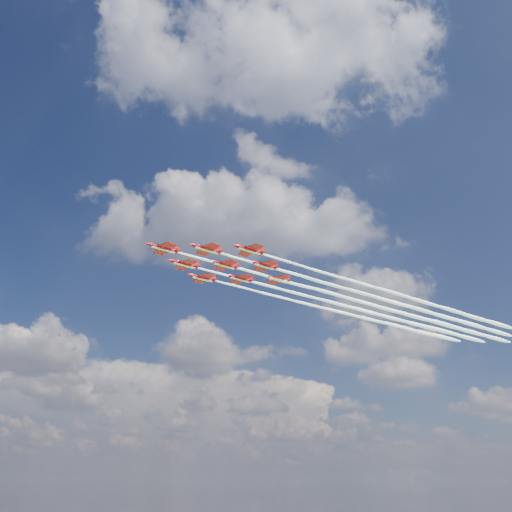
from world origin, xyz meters
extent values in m
cylinder|color=#A90914|center=(-19.71, -9.95, 88.73)|extent=(6.68, 6.12, 1.10)
cone|color=#A90914|center=(-23.42, -13.26, 88.73)|extent=(2.22, 2.14, 1.10)
cone|color=#A90914|center=(-16.21, -6.83, 88.73)|extent=(1.78, 1.74, 1.00)
ellipsoid|color=black|center=(-21.19, -11.28, 89.18)|extent=(2.15, 2.06, 0.71)
cube|color=#A90914|center=(-19.33, -9.62, 88.68)|extent=(8.48, 8.96, 0.14)
cube|color=#A90914|center=(-16.73, -7.30, 88.73)|extent=(3.43, 3.60, 0.12)
cube|color=#A90914|center=(-16.58, -7.17, 89.63)|extent=(1.28, 1.16, 1.79)
cube|color=white|center=(-19.71, -9.95, 88.23)|extent=(6.17, 5.64, 0.12)
cylinder|color=#A90914|center=(-7.49, -8.11, 88.73)|extent=(6.68, 6.12, 1.10)
cone|color=#A90914|center=(-11.21, -11.43, 88.73)|extent=(2.22, 2.14, 1.10)
cone|color=#A90914|center=(-4.00, -5.00, 88.73)|extent=(1.78, 1.74, 1.00)
ellipsoid|color=black|center=(-8.98, -9.44, 89.18)|extent=(2.15, 2.06, 0.71)
cube|color=#A90914|center=(-7.12, -7.78, 88.68)|extent=(8.48, 8.96, 0.14)
cube|color=#A90914|center=(-4.52, -5.46, 88.73)|extent=(3.43, 3.60, 0.12)
cube|color=#A90914|center=(-4.37, -5.33, 89.63)|extent=(1.28, 1.16, 1.79)
cube|color=white|center=(-7.49, -8.11, 88.23)|extent=(6.17, 5.64, 0.12)
cylinder|color=#A90914|center=(-16.48, 1.98, 88.73)|extent=(6.68, 6.12, 1.10)
cone|color=#A90914|center=(-20.20, -1.34, 88.73)|extent=(2.22, 2.14, 1.10)
cone|color=#A90914|center=(-12.99, 5.09, 88.73)|extent=(1.78, 1.74, 1.00)
ellipsoid|color=black|center=(-17.97, 0.65, 89.18)|extent=(2.15, 2.06, 0.71)
cube|color=#A90914|center=(-16.11, 2.31, 88.68)|extent=(8.48, 8.96, 0.14)
cube|color=#A90914|center=(-13.51, 4.63, 88.73)|extent=(3.43, 3.60, 0.12)
cube|color=#A90914|center=(-13.36, 4.76, 89.63)|extent=(1.28, 1.16, 1.79)
cube|color=white|center=(-16.48, 1.98, 88.23)|extent=(6.17, 5.64, 0.12)
cylinder|color=#A90914|center=(4.73, -6.27, 88.73)|extent=(6.68, 6.12, 1.10)
cone|color=#A90914|center=(1.01, -9.59, 88.73)|extent=(2.22, 2.14, 1.10)
cone|color=#A90914|center=(8.22, -3.16, 88.73)|extent=(1.78, 1.74, 1.00)
ellipsoid|color=black|center=(3.24, -7.60, 89.18)|extent=(2.15, 2.06, 0.71)
cube|color=#A90914|center=(5.10, -5.94, 88.68)|extent=(8.48, 8.96, 0.14)
cube|color=#A90914|center=(7.70, -3.62, 88.73)|extent=(3.43, 3.60, 0.12)
cube|color=#A90914|center=(7.85, -3.49, 89.63)|extent=(1.28, 1.16, 1.79)
cube|color=white|center=(4.73, -6.27, 88.23)|extent=(6.17, 5.64, 0.12)
cylinder|color=#A90914|center=(-4.27, 3.82, 88.73)|extent=(6.68, 6.12, 1.10)
cone|color=#A90914|center=(-7.98, 0.50, 88.73)|extent=(2.22, 2.14, 1.10)
cone|color=#A90914|center=(-0.77, 6.93, 88.73)|extent=(1.78, 1.74, 1.00)
ellipsoid|color=black|center=(-5.75, 2.49, 89.18)|extent=(2.15, 2.06, 0.71)
cube|color=#A90914|center=(-3.90, 4.15, 88.68)|extent=(8.48, 8.96, 0.14)
cube|color=#A90914|center=(-1.29, 6.47, 88.73)|extent=(3.43, 3.60, 0.12)
cube|color=#A90914|center=(-1.15, 6.60, 89.63)|extent=(1.28, 1.16, 1.79)
cube|color=white|center=(-4.27, 3.82, 88.23)|extent=(6.17, 5.64, 0.12)
cylinder|color=#A90914|center=(-13.26, 13.90, 88.73)|extent=(6.68, 6.12, 1.10)
cone|color=#A90914|center=(-16.98, 10.59, 88.73)|extent=(2.22, 2.14, 1.10)
cone|color=#A90914|center=(-9.77, 17.02, 88.73)|extent=(1.78, 1.74, 1.00)
ellipsoid|color=black|center=(-14.75, 12.58, 89.18)|extent=(2.15, 2.06, 0.71)
cube|color=#A90914|center=(-12.89, 14.24, 88.68)|extent=(8.48, 8.96, 0.14)
cube|color=#A90914|center=(-10.29, 16.56, 88.73)|extent=(3.43, 3.60, 0.12)
cube|color=#A90914|center=(-10.14, 16.69, 89.63)|extent=(1.28, 1.16, 1.79)
cube|color=white|center=(-13.26, 13.90, 88.23)|extent=(6.17, 5.64, 0.12)
cylinder|color=#A90914|center=(7.95, 5.66, 88.73)|extent=(6.68, 6.12, 1.10)
cone|color=#A90914|center=(4.23, 2.34, 88.73)|extent=(2.22, 2.14, 1.10)
cone|color=#A90914|center=(11.44, 8.77, 88.73)|extent=(1.78, 1.74, 1.00)
ellipsoid|color=black|center=(6.46, 4.33, 89.18)|extent=(2.15, 2.06, 0.71)
cube|color=#A90914|center=(8.32, 5.99, 88.68)|extent=(8.48, 8.96, 0.14)
cube|color=#A90914|center=(10.92, 8.31, 88.73)|extent=(3.43, 3.60, 0.12)
cube|color=#A90914|center=(11.07, 8.44, 89.63)|extent=(1.28, 1.16, 1.79)
cube|color=white|center=(7.95, 5.66, 88.23)|extent=(6.17, 5.64, 0.12)
cylinder|color=#A90914|center=(-1.05, 15.74, 88.73)|extent=(6.68, 6.12, 1.10)
cone|color=#A90914|center=(-4.76, 12.43, 88.73)|extent=(2.22, 2.14, 1.10)
cone|color=#A90914|center=(2.45, 18.86, 88.73)|extent=(1.78, 1.74, 1.00)
ellipsoid|color=black|center=(-2.53, 14.42, 89.18)|extent=(2.15, 2.06, 0.71)
cube|color=#A90914|center=(-0.67, 16.07, 88.68)|extent=(8.48, 8.96, 0.14)
cube|color=#A90914|center=(1.93, 18.39, 88.73)|extent=(3.43, 3.60, 0.12)
cube|color=#A90914|center=(2.08, 18.53, 89.63)|extent=(1.28, 1.16, 1.79)
cube|color=white|center=(-1.05, 15.74, 88.23)|extent=(6.17, 5.64, 0.12)
cylinder|color=#A90914|center=(11.17, 17.58, 88.73)|extent=(6.68, 6.12, 1.10)
cone|color=#A90914|center=(7.46, 14.27, 88.73)|extent=(2.22, 2.14, 1.10)
cone|color=#A90914|center=(14.67, 20.70, 88.73)|extent=(1.78, 1.74, 1.00)
ellipsoid|color=black|center=(9.69, 16.26, 89.18)|extent=(2.15, 2.06, 0.71)
cube|color=#A90914|center=(11.54, 17.91, 88.68)|extent=(8.48, 8.96, 0.14)
cube|color=#A90914|center=(14.15, 20.23, 88.73)|extent=(3.43, 3.60, 0.12)
cube|color=#A90914|center=(14.29, 20.37, 89.63)|extent=(1.28, 1.16, 1.79)
cube|color=white|center=(11.17, 17.58, 88.23)|extent=(6.17, 5.64, 0.12)
camera|label=1|loc=(20.60, -135.73, 27.88)|focal=35.00mm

